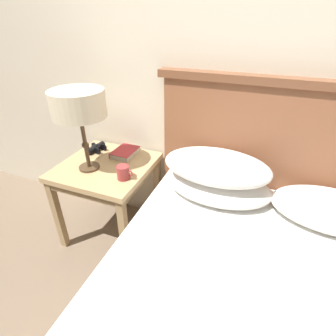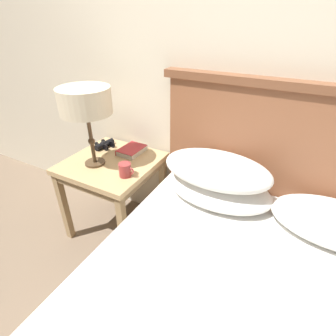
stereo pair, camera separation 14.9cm
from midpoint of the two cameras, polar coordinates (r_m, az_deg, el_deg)
wall_back at (r=1.60m, az=15.21°, el=24.50°), size 8.00×0.06×2.60m
nightstand at (r=1.83m, az=-9.76°, el=-0.66°), size 0.58×0.58×0.59m
bed at (r=1.34m, az=17.54°, el=-30.08°), size 1.48×1.81×1.17m
table_lamp at (r=1.62m, az=-15.05°, el=13.55°), size 0.31×0.31×0.50m
book_on_nightstand at (r=1.87m, az=-5.68°, el=3.83°), size 0.15×0.20×0.04m
binoculars_pair at (r=1.97m, az=-11.56°, el=4.98°), size 0.15×0.16×0.05m
coffee_mug at (r=1.59m, az=-6.67°, el=-0.47°), size 0.10×0.08×0.08m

